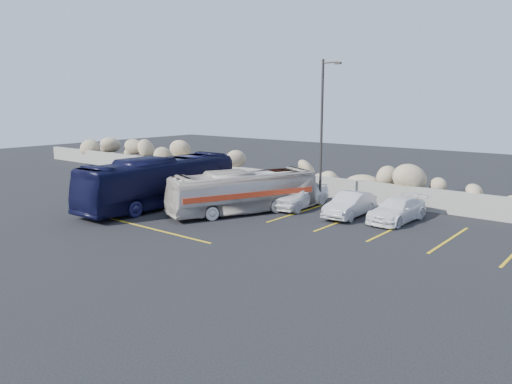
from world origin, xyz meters
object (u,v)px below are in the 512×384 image
Objects in this scene: lamppost at (322,129)px; vintage_bus at (243,192)px; car_a at (299,194)px; tour_coach at (160,182)px; car_b at (350,205)px; car_c at (397,210)px.

lamppost is 5.65m from vintage_bus.
lamppost reaches higher than vintage_bus.
car_a is at bearing -122.51° from lamppost.
car_a is at bearing 86.86° from vintage_bus.
tour_coach is (-4.65, -1.67, 0.26)m from vintage_bus.
car_b reaches higher than car_c.
tour_coach reaches higher than car_b.
lamppost is 4.70m from car_b.
lamppost reaches higher than car_b.
tour_coach is 2.28× the size of car_a.
car_a is at bearing -173.06° from car_c.
lamppost reaches higher than car_c.
lamppost is at bearing 149.77° from car_b.
car_a is at bearing 173.47° from car_b.
tour_coach is at bearing -145.51° from car_a.
tour_coach is 2.49× the size of car_c.
vintage_bus is 5.54m from car_b.
vintage_bus reaches higher than car_b.
lamppost reaches higher than tour_coach.
tour_coach is at bearing -153.20° from car_c.
vintage_bus is 3.37m from car_a.
lamppost is 1.00× the size of vintage_bus.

